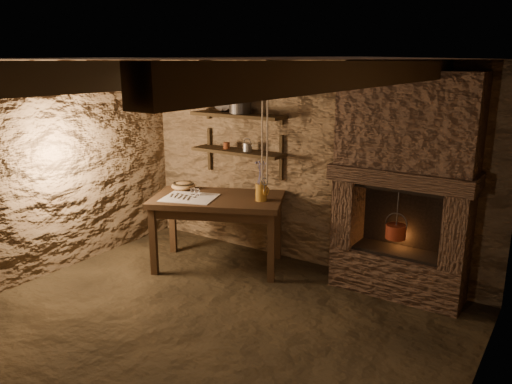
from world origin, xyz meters
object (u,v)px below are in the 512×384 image
Objects in this scene: wooden_bowl at (183,186)px; red_pot at (396,231)px; work_table at (218,229)px; iron_stockpot at (240,105)px; stoneware_jug at (261,184)px.

wooden_bowl is 2.60m from red_pot.
work_table is 0.73m from wooden_bowl.
red_pot is (2.03, -0.12, -1.17)m from iron_stockpot.
wooden_bowl is at bearing -138.60° from iron_stockpot.
work_table is 6.48× the size of iron_stockpot.
work_table is at bearing -168.16° from red_pot.
wooden_bowl is 1.21m from iron_stockpot.
iron_stockpot is at bearing 41.40° from wooden_bowl.
red_pot is (1.47, 0.27, -0.35)m from stoneware_jug.
iron_stockpot reaches higher than stoneware_jug.
red_pot is (1.98, 0.42, 0.24)m from work_table.
wooden_bowl is at bearing 148.72° from work_table.
stoneware_jug is at bearing -8.87° from work_table.
work_table is 0.80m from stoneware_jug.
work_table is 1.51m from iron_stockpot.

